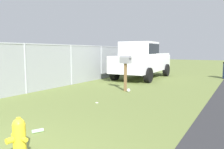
# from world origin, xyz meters

# --- Properties ---
(fire_hydrant) EXTENTS (0.33, 0.37, 0.60)m
(fire_hydrant) POSITION_xyz_m (1.05, -0.28, 0.28)
(fire_hydrant) COLOR yellow
(fire_hydrant) RESTS_ON ground
(mailbox) EXTENTS (0.25, 0.47, 1.42)m
(mailbox) POSITION_xyz_m (6.63, 0.85, 1.13)
(mailbox) COLOR brown
(mailbox) RESTS_ON ground
(pickup_truck) EXTENTS (5.07, 2.31, 2.09)m
(pickup_truck) POSITION_xyz_m (10.66, 1.93, 1.10)
(pickup_truck) COLOR silver
(pickup_truck) RESTS_ON ground
(fence_section) EXTENTS (15.08, 0.07, 1.88)m
(fence_section) POSITION_xyz_m (6.75, 3.79, 1.01)
(fence_section) COLOR #9EA3A8
(fence_section) RESTS_ON ground
(litter_wrapper_by_mailbox) EXTENTS (0.14, 0.15, 0.01)m
(litter_wrapper_by_mailbox) POSITION_xyz_m (4.43, 0.68, 0.00)
(litter_wrapper_by_mailbox) COLOR silver
(litter_wrapper_by_mailbox) RESTS_ON ground
(litter_bottle_midfield_b) EXTENTS (0.23, 0.16, 0.07)m
(litter_bottle_midfield_b) POSITION_xyz_m (1.83, 0.26, 0.04)
(litter_bottle_midfield_b) COLOR #B2D8BF
(litter_bottle_midfield_b) RESTS_ON ground
(litter_bag_near_hydrant) EXTENTS (0.14, 0.14, 0.14)m
(litter_bag_near_hydrant) POSITION_xyz_m (6.48, 0.64, 0.07)
(litter_bag_near_hydrant) COLOR silver
(litter_bag_near_hydrant) RESTS_ON ground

